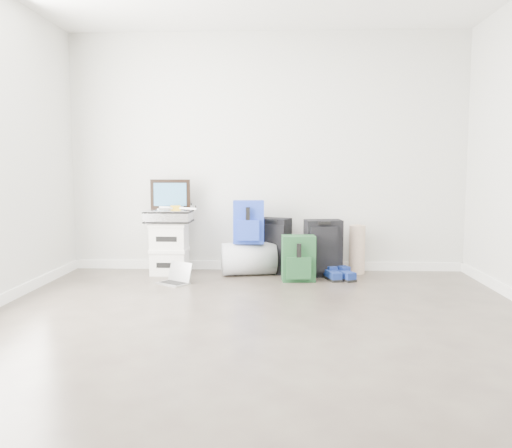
{
  "coord_description": "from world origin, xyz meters",
  "views": [
    {
      "loc": [
        0.16,
        -3.71,
        1.19
      ],
      "look_at": [
        -0.1,
        1.9,
        0.6
      ],
      "focal_mm": 38.0,
      "sensor_mm": 36.0,
      "label": 1
    }
  ],
  "objects_px": {
    "briefcase": "(169,216)",
    "large_suitcase": "(272,245)",
    "carry_on": "(323,248)",
    "boxes_stack": "(169,248)",
    "laptop": "(176,278)",
    "duffel_bag": "(249,259)"
  },
  "relations": [
    {
      "from": "boxes_stack",
      "to": "duffel_bag",
      "type": "height_order",
      "value": "boxes_stack"
    },
    {
      "from": "carry_on",
      "to": "laptop",
      "type": "distance_m",
      "value": 1.62
    },
    {
      "from": "carry_on",
      "to": "laptop",
      "type": "height_order",
      "value": "carry_on"
    },
    {
      "from": "duffel_bag",
      "to": "large_suitcase",
      "type": "xyz_separation_m",
      "value": [
        0.25,
        0.14,
        0.13
      ]
    },
    {
      "from": "duffel_bag",
      "to": "large_suitcase",
      "type": "relative_size",
      "value": 0.94
    },
    {
      "from": "briefcase",
      "to": "laptop",
      "type": "bearing_deg",
      "value": -70.73
    },
    {
      "from": "carry_on",
      "to": "laptop",
      "type": "bearing_deg",
      "value": -172.83
    },
    {
      "from": "boxes_stack",
      "to": "laptop",
      "type": "distance_m",
      "value": 0.57
    },
    {
      "from": "laptop",
      "to": "carry_on",
      "type": "bearing_deg",
      "value": 52.05
    },
    {
      "from": "boxes_stack",
      "to": "duffel_bag",
      "type": "bearing_deg",
      "value": 0.14
    },
    {
      "from": "laptop",
      "to": "boxes_stack",
      "type": "bearing_deg",
      "value": 144.14
    },
    {
      "from": "carry_on",
      "to": "briefcase",
      "type": "bearing_deg",
      "value": 169.5
    },
    {
      "from": "large_suitcase",
      "to": "laptop",
      "type": "distance_m",
      "value": 1.18
    },
    {
      "from": "briefcase",
      "to": "duffel_bag",
      "type": "relative_size",
      "value": 0.84
    },
    {
      "from": "carry_on",
      "to": "boxes_stack",
      "type": "bearing_deg",
      "value": 169.5
    },
    {
      "from": "briefcase",
      "to": "boxes_stack",
      "type": "bearing_deg",
      "value": 0.0
    },
    {
      "from": "laptop",
      "to": "briefcase",
      "type": "bearing_deg",
      "value": 144.14
    },
    {
      "from": "briefcase",
      "to": "carry_on",
      "type": "distance_m",
      "value": 1.73
    },
    {
      "from": "duffel_bag",
      "to": "carry_on",
      "type": "bearing_deg",
      "value": -13.45
    },
    {
      "from": "large_suitcase",
      "to": "laptop",
      "type": "bearing_deg",
      "value": -124.0
    },
    {
      "from": "briefcase",
      "to": "carry_on",
      "type": "relative_size",
      "value": 0.8
    },
    {
      "from": "briefcase",
      "to": "large_suitcase",
      "type": "distance_m",
      "value": 1.19
    }
  ]
}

